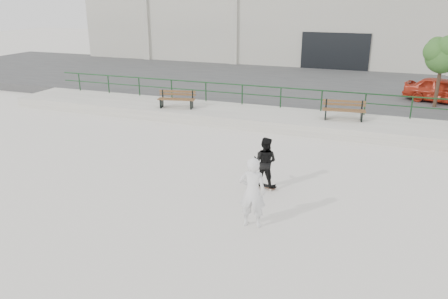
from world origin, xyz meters
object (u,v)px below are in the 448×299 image
at_px(bench_left, 177,99).
at_px(standing_skater, 265,162).
at_px(red_car, 443,90).
at_px(skateboard, 264,186).
at_px(seated_skater, 252,192).
at_px(tree, 444,53).
at_px(bench_right, 344,110).

height_order(bench_left, standing_skater, standing_skater).
bearing_deg(red_car, skateboard, 171.99).
bearing_deg(standing_skater, seated_skater, 105.55).
distance_m(red_car, standing_skater, 13.95).
xyz_separation_m(tree, red_car, (0.39, 1.17, -2.00)).
bearing_deg(bench_left, red_car, 12.94).
distance_m(bench_right, seated_skater, 9.86).
distance_m(red_car, seated_skater, 16.07).
distance_m(bench_left, red_car, 13.74).
height_order(skateboard, standing_skater, standing_skater).
bearing_deg(seated_skater, bench_left, -59.33).
bearing_deg(seated_skater, standing_skater, -87.68).
xyz_separation_m(bench_left, skateboard, (6.34, -6.75, -0.84)).
bearing_deg(bench_left, skateboard, -58.77).
bearing_deg(bench_right, red_car, 41.80).
xyz_separation_m(bench_right, tree, (4.08, 4.05, 2.22)).
bearing_deg(bench_left, tree, 8.96).
relative_size(bench_right, red_car, 0.51).
relative_size(bench_left, seated_skater, 0.99).
bearing_deg(standing_skater, tree, -108.78).
bearing_deg(seated_skater, skateboard, -87.68).
bearing_deg(tree, seated_skater, -111.33).
height_order(tree, standing_skater, tree).
bearing_deg(skateboard, standing_skater, 99.52).
xyz_separation_m(bench_left, standing_skater, (6.34, -6.75, -0.03)).
relative_size(tree, red_car, 0.93).
height_order(bench_left, bench_right, bench_right).
bearing_deg(standing_skater, bench_right, -94.72).
xyz_separation_m(bench_right, red_car, (4.47, 5.22, 0.22)).
distance_m(bench_right, red_car, 6.87).
xyz_separation_m(red_car, skateboard, (-6.11, -12.54, -1.07)).
height_order(red_car, standing_skater, red_car).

